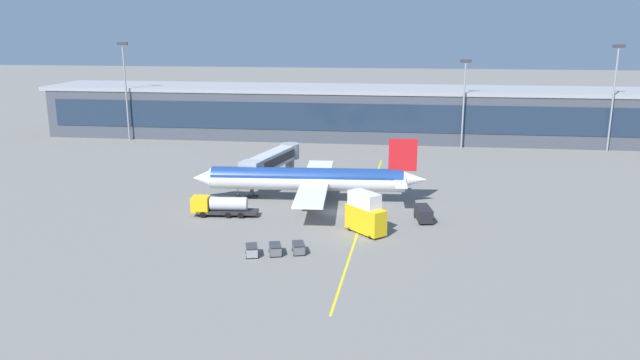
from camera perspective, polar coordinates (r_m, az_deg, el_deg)
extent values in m
plane|color=slate|center=(103.75, 1.16, -2.96)|extent=(700.00, 700.00, 0.00)
cube|color=yellow|center=(105.25, 4.18, -2.74)|extent=(3.32, 79.95, 0.01)
cube|color=#424751|center=(171.58, 4.64, 6.04)|extent=(176.88, 21.29, 12.85)
cube|color=#1E2D42|center=(160.90, 4.45, 5.74)|extent=(171.57, 0.16, 7.20)
cube|color=#99999E|center=(170.74, 4.68, 8.34)|extent=(180.42, 21.71, 1.00)
cylinder|color=white|center=(108.85, -1.23, 0.02)|extent=(34.53, 5.79, 3.76)
cylinder|color=navy|center=(108.77, -1.23, 0.19)|extent=(33.83, 5.60, 3.61)
cone|color=white|center=(111.99, -10.70, 0.18)|extent=(3.96, 3.79, 3.57)
cone|color=white|center=(108.74, 8.63, 0.05)|extent=(4.69, 3.46, 3.19)
cube|color=red|center=(107.62, 7.65, 2.30)|extent=(4.90, 0.65, 5.64)
cube|color=white|center=(104.87, 7.43, -0.33)|extent=(2.35, 6.12, 0.24)
cube|color=white|center=(112.15, 7.21, 0.63)|extent=(2.35, 6.12, 0.24)
cube|color=white|center=(100.04, -0.83, -1.42)|extent=(5.65, 14.69, 0.40)
cube|color=white|center=(117.61, -0.11, 0.96)|extent=(5.65, 14.69, 0.40)
cylinder|color=#939399|center=(102.97, -1.27, -1.74)|extent=(3.01, 2.24, 2.07)
cylinder|color=#939399|center=(115.48, -0.69, 0.03)|extent=(3.01, 2.24, 2.07)
cylinder|color=black|center=(111.50, -7.57, -1.60)|extent=(1.02, 0.46, 1.00)
cylinder|color=slate|center=(111.22, -7.58, -1.08)|extent=(0.20, 0.20, 2.07)
cylinder|color=black|center=(107.97, -0.21, -2.00)|extent=(1.02, 0.46, 1.00)
cylinder|color=slate|center=(107.68, -0.21, -1.47)|extent=(0.20, 0.20, 2.07)
cylinder|color=black|center=(111.21, -0.08, -1.51)|extent=(1.02, 0.46, 1.00)
cylinder|color=slate|center=(110.93, -0.08, -1.00)|extent=(0.20, 0.20, 2.07)
cube|color=#B2B7BC|center=(119.45, -4.47, 1.90)|extent=(6.93, 17.72, 2.80)
cube|color=#232328|center=(119.43, -4.45, 1.90)|extent=(6.40, 15.02, 1.54)
cube|color=#9EA3A8|center=(111.78, -6.35, 1.00)|extent=(4.24, 3.94, 2.94)
cylinder|color=#4C4C51|center=(112.58, -6.31, -0.65)|extent=(0.70, 0.70, 3.85)
cube|color=#262628|center=(113.05, -6.28, -1.52)|extent=(2.16, 2.16, 0.30)
cylinder|color=gray|center=(127.26, -2.81, 2.69)|extent=(3.90, 3.90, 3.08)
cylinder|color=gray|center=(127.97, -2.79, 1.23)|extent=(1.80, 1.80, 3.85)
cube|color=#232326|center=(102.54, -8.53, -2.89)|extent=(10.16, 3.26, 0.50)
cube|color=yellow|center=(103.14, -10.95, -2.17)|extent=(2.98, 2.71, 2.50)
cube|color=black|center=(103.31, -11.64, -1.89)|extent=(0.34, 2.31, 1.12)
cylinder|color=#B7BABF|center=(102.10, -8.40, -2.17)|extent=(6.15, 2.65, 2.20)
cylinder|color=black|center=(102.33, -10.76, -3.17)|extent=(1.02, 0.43, 1.00)
cylinder|color=black|center=(104.54, -10.46, -2.78)|extent=(1.02, 0.43, 1.00)
cylinder|color=black|center=(101.45, -8.49, -3.23)|extent=(1.02, 0.43, 1.00)
cylinder|color=black|center=(103.67, -8.23, -2.84)|extent=(1.02, 0.43, 1.00)
cylinder|color=black|center=(101.06, -7.32, -3.25)|extent=(1.02, 0.43, 1.00)
cylinder|color=black|center=(103.29, -7.09, -2.86)|extent=(1.02, 0.43, 1.00)
cube|color=yellow|center=(92.99, 4.22, -3.63)|extent=(6.54, 6.61, 3.80)
cube|color=silver|center=(92.36, 4.12, -1.81)|extent=(5.26, 5.31, 2.20)
cylinder|color=black|center=(92.63, 5.70, -4.97)|extent=(0.60, 0.60, 0.60)
cylinder|color=black|center=(91.20, 4.65, -5.26)|extent=(0.60, 0.60, 0.60)
cylinder|color=black|center=(95.98, 3.78, -4.24)|extent=(0.60, 0.60, 0.60)
cylinder|color=black|center=(94.60, 2.74, -4.50)|extent=(0.60, 0.60, 0.60)
cube|color=black|center=(100.06, 9.51, -3.04)|extent=(2.96, 5.30, 2.00)
cube|color=black|center=(101.12, 9.37, -2.64)|extent=(2.17, 2.06, 0.60)
cylinder|color=black|center=(101.78, 8.76, -3.30)|extent=(0.35, 0.64, 0.60)
cylinder|color=black|center=(102.18, 9.80, -3.27)|extent=(0.35, 0.64, 0.60)
cylinder|color=black|center=(98.53, 9.17, -3.90)|extent=(0.35, 0.64, 0.60)
cylinder|color=black|center=(98.94, 10.24, -3.87)|extent=(0.35, 0.64, 0.60)
cube|color=gray|center=(84.86, -6.32, -6.50)|extent=(2.17, 2.92, 1.10)
cube|color=#333338|center=(84.62, -6.33, -6.06)|extent=(2.21, 2.97, 0.10)
cylinder|color=black|center=(86.01, -6.84, -6.62)|extent=(0.22, 0.38, 0.36)
cylinder|color=black|center=(86.06, -5.84, -6.58)|extent=(0.22, 0.38, 0.36)
cylinder|color=black|center=(84.06, -6.78, -7.12)|extent=(0.22, 0.38, 0.36)
cylinder|color=black|center=(84.12, -5.76, -7.08)|extent=(0.22, 0.38, 0.36)
cube|color=#595B60|center=(85.04, -4.15, -6.41)|extent=(2.17, 2.92, 1.10)
cube|color=#333338|center=(84.80, -4.16, -5.96)|extent=(2.21, 2.97, 0.10)
cylinder|color=black|center=(86.15, -4.70, -6.53)|extent=(0.22, 0.38, 0.36)
cylinder|color=black|center=(86.26, -3.70, -6.48)|extent=(0.22, 0.38, 0.36)
cylinder|color=black|center=(84.22, -4.59, -7.03)|extent=(0.22, 0.38, 0.36)
cylinder|color=black|center=(84.33, -3.57, -6.98)|extent=(0.22, 0.38, 0.36)
cube|color=#595B60|center=(85.34, -2.00, -6.30)|extent=(2.17, 2.92, 1.10)
cube|color=#333338|center=(85.10, -2.00, -5.86)|extent=(2.21, 2.97, 0.10)
cylinder|color=black|center=(86.42, -2.57, -6.43)|extent=(0.22, 0.38, 0.36)
cylinder|color=black|center=(86.59, -1.58, -6.38)|extent=(0.22, 0.38, 0.36)
cylinder|color=black|center=(84.49, -2.41, -6.92)|extent=(0.22, 0.38, 0.36)
cylinder|color=black|center=(84.66, -1.40, -6.87)|extent=(0.22, 0.38, 0.36)
cylinder|color=gray|center=(159.75, 13.09, 6.66)|extent=(0.44, 0.44, 21.34)
cube|color=#333338|center=(158.75, 13.31, 10.62)|extent=(2.80, 0.50, 0.80)
cylinder|color=gray|center=(166.84, 25.37, 6.62)|extent=(0.44, 0.44, 25.08)
cube|color=#333338|center=(165.94, 25.85, 11.04)|extent=(2.80, 0.50, 0.80)
cylinder|color=gray|center=(174.44, -17.43, 7.62)|extent=(0.44, 0.44, 25.20)
cube|color=#333338|center=(173.58, -17.76, 11.88)|extent=(2.80, 0.50, 0.80)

